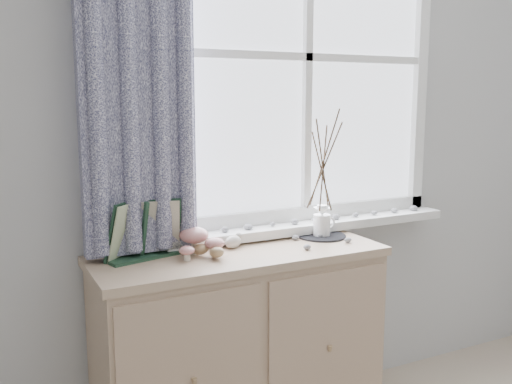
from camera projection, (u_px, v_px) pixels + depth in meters
sideboard at (240, 350)px, 2.38m from camera, size 1.20×0.45×0.85m
botanical_book at (145, 230)px, 2.18m from camera, size 0.36×0.21×0.24m
toadstool_cluster at (198, 239)px, 2.26m from camera, size 0.19×0.17×0.11m
wooden_eggs at (209, 251)px, 2.22m from camera, size 0.10×0.11×0.07m
songbird_figurine at (233, 241)px, 2.37m from camera, size 0.13×0.09×0.06m
crocheted_doily at (322, 236)px, 2.56m from camera, size 0.22×0.22×0.01m
twig_pitcher at (323, 163)px, 2.51m from camera, size 0.22×0.22×0.58m
sideboard_pebbles at (308, 240)px, 2.46m from camera, size 0.33×0.23×0.02m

